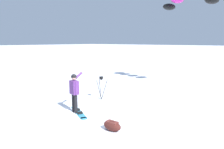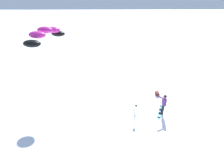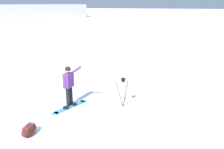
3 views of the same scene
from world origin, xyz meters
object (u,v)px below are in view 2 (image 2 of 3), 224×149
(snowboard, at_px, (160,111))
(camera_tripod, at_px, (136,108))
(snowboarder, at_px, (164,102))
(traction_kite, at_px, (46,34))
(gear_bag_large, at_px, (157,93))

(snowboard, relative_size, camera_tripod, 1.32)
(snowboarder, distance_m, traction_kite, 9.69)
(gear_bag_large, relative_size, camera_tripod, 0.57)
(snowboard, height_order, traction_kite, traction_kite)
(snowboard, distance_m, camera_tripod, 2.34)
(snowboarder, xyz_separation_m, snowboard, (-0.15, -0.07, -1.00))
(snowboarder, bearing_deg, snowboard, -155.52)
(snowboarder, height_order, snowboard, snowboarder)
(snowboarder, bearing_deg, gear_bag_large, 170.97)
(camera_tripod, bearing_deg, snowboarder, 101.17)
(snowboarder, bearing_deg, camera_tripod, -78.83)
(gear_bag_large, bearing_deg, snowboarder, -9.03)
(traction_kite, distance_m, gear_bag_large, 10.32)
(traction_kite, height_order, gear_bag_large, traction_kite)
(traction_kite, xyz_separation_m, camera_tripod, (2.16, 6.14, -4.82))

